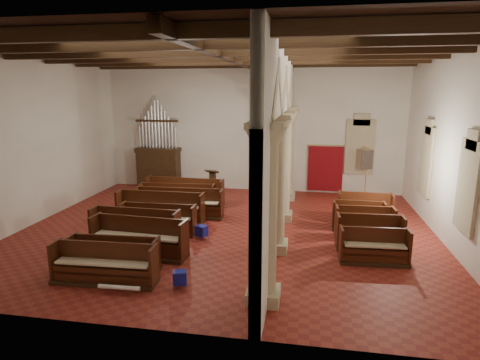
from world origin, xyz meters
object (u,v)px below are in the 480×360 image
lectern (213,186)px  nave_pew_0 (105,270)px  pipe_organ (159,161)px  processional_banner (365,182)px  aisle_pew_0 (374,251)px

lectern → nave_pew_0: lectern is taller
pipe_organ → nave_pew_0: pipe_organ is taller
processional_banner → aisle_pew_0: 6.89m
pipe_organ → processional_banner: 9.74m
lectern → pipe_organ: bearing=165.3°
pipe_organ → nave_pew_0: 10.07m
nave_pew_0 → aisle_pew_0: size_ratio=1.40×
lectern → aisle_pew_0: lectern is taller
aisle_pew_0 → pipe_organ: bearing=138.2°
lectern → processional_banner: bearing=16.0°
lectern → processional_banner: size_ratio=0.56×
pipe_organ → nave_pew_0: bearing=-76.8°
nave_pew_0 → processional_banner: bearing=48.9°
processional_banner → nave_pew_0: bearing=-150.6°
processional_banner → lectern: bearing=165.1°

